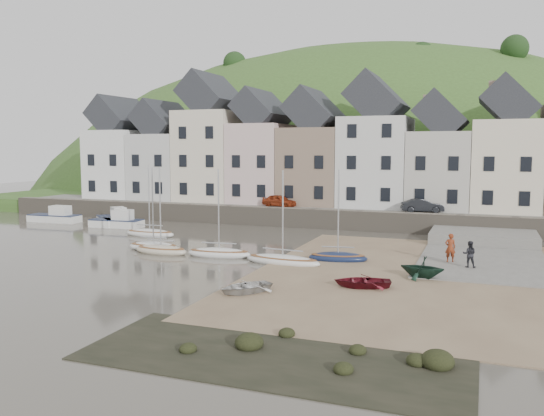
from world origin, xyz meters
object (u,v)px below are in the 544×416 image
at_px(person_dark, 469,254).
at_px(car_left, 279,201).
at_px(person_red, 450,248).
at_px(rowboat_white, 245,287).
at_px(rowboat_red, 362,281).
at_px(sailboat_0, 150,233).
at_px(car_right, 422,206).
at_px(rowboat_green, 422,267).

bearing_deg(person_dark, car_left, -42.91).
relative_size(person_red, person_dark, 1.13).
bearing_deg(rowboat_white, rowboat_red, 66.69).
distance_m(sailboat_0, person_red, 24.91).
xyz_separation_m(rowboat_white, rowboat_red, (5.45, 3.29, 0.01)).
bearing_deg(rowboat_red, rowboat_white, -74.61).
relative_size(rowboat_white, person_dark, 1.75).
relative_size(sailboat_0, person_dark, 3.81).
distance_m(person_dark, car_right, 17.08).
bearing_deg(car_left, car_right, -73.73).
xyz_separation_m(rowboat_green, rowboat_red, (-2.81, -3.24, -0.33)).
xyz_separation_m(sailboat_0, car_right, (21.39, 12.08, 1.96)).
distance_m(rowboat_white, car_left, 27.93).
xyz_separation_m(rowboat_red, car_right, (0.73, 23.46, 1.85)).
height_order(person_red, car_right, car_right).
relative_size(rowboat_red, car_left, 0.84).
distance_m(rowboat_white, car_right, 27.53).
height_order(person_dark, car_right, car_right).
xyz_separation_m(sailboat_0, person_dark, (25.93, -4.34, 0.69)).
bearing_deg(rowboat_red, sailboat_0, -134.61).
bearing_deg(rowboat_red, car_left, -166.30).
relative_size(rowboat_green, person_red, 1.31).
distance_m(person_dark, car_left, 24.78).
relative_size(sailboat_0, car_right, 1.67).
xyz_separation_m(sailboat_0, rowboat_white, (15.21, -14.68, 0.10)).
bearing_deg(person_dark, sailboat_0, -10.85).
distance_m(rowboat_white, rowboat_red, 6.37).
height_order(rowboat_green, person_red, person_red).
relative_size(person_dark, car_left, 0.46).
height_order(rowboat_white, person_dark, person_dark).
relative_size(rowboat_white, rowboat_green, 1.19).
bearing_deg(sailboat_0, rowboat_red, -28.85).
distance_m(rowboat_white, person_red, 15.07).
height_order(rowboat_red, person_dark, person_dark).
bearing_deg(car_left, rowboat_green, -125.28).
bearing_deg(rowboat_red, car_right, 162.47).
bearing_deg(sailboat_0, person_dark, -9.49).
bearing_deg(person_red, car_right, -91.68).
height_order(sailboat_0, rowboat_green, sailboat_0).
xyz_separation_m(sailboat_0, rowboat_red, (20.66, -11.38, 0.11)).
relative_size(person_red, car_left, 0.52).
height_order(rowboat_red, car_right, car_right).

